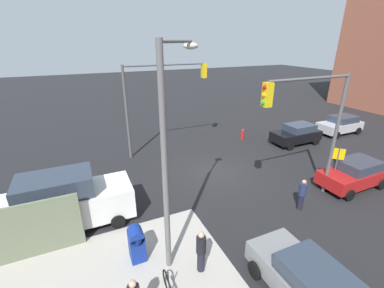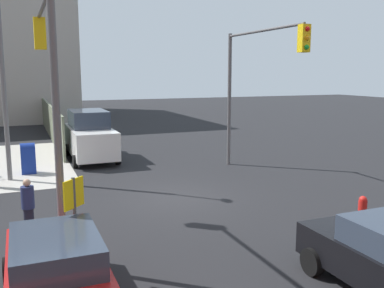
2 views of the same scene
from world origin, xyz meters
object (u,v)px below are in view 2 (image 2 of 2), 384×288
Objects in this scene: street_lamp_corner at (9,71)px; pedestrian_crossing at (28,206)px; fire_hydrant at (362,210)px; traffic_signal_nw_corner at (48,73)px; hatchback_red at (56,269)px; traffic_signal_se_corner at (255,71)px; mailbox_blue at (28,157)px; van_white_delivery at (90,136)px.

pedestrian_crossing is at bearing -177.22° from street_lamp_corner.
street_lamp_corner is at bearing 44.40° from fire_hydrant.
traffic_signal_nw_corner is 1.64× the size of hatchback_red.
traffic_signal_se_corner is 1.64× the size of hatchback_red.
traffic_signal_se_corner is at bearing -113.35° from mailbox_blue.
traffic_signal_nw_corner is at bearing 75.34° from pedestrian_crossing.
hatchback_red is (-12.58, -0.19, 0.08)m from mailbox_blue.
traffic_signal_se_corner is 13.16m from hatchback_red.
street_lamp_corner is at bearing 7.86° from traffic_signal_nw_corner.
street_lamp_corner is 8.51× the size of fire_hydrant.
van_white_delivery is 11.07m from pedestrian_crossing.
traffic_signal_se_corner is at bearing -47.66° from hatchback_red.
traffic_signal_se_corner is 3.90× the size of pedestrian_crossing.
street_lamp_corner is 1.48× the size of van_white_delivery.
street_lamp_corner reaches higher than pedestrian_crossing.
traffic_signal_nw_corner reaches higher than hatchback_red.
fire_hydrant is at bearing -135.60° from street_lamp_corner.
mailbox_blue is 14.50m from fire_hydrant.
fire_hydrant is (-11.20, -9.20, -0.28)m from mailbox_blue.
mailbox_blue is 0.26× the size of van_white_delivery.
van_white_delivery is (3.59, -3.74, -3.42)m from street_lamp_corner.
hatchback_red is (-3.82, 0.31, -3.77)m from traffic_signal_nw_corner.
street_lamp_corner is 4.80× the size of pedestrian_crossing.
traffic_signal_nw_corner is 7.58m from street_lamp_corner.
hatchback_red reaches higher than mailbox_blue.
fire_hydrant is 14.82m from van_white_delivery.
traffic_signal_se_corner is 11.06m from mailbox_blue.
fire_hydrant is at bearing -156.09° from van_white_delivery.
street_lamp_corner reaches higher than traffic_signal_nw_corner.
traffic_signal_nw_corner is 0.81× the size of street_lamp_corner.
mailbox_blue is 3.99m from van_white_delivery.
traffic_signal_nw_corner is at bearing -172.14° from street_lamp_corner.
hatchback_red is at bearing 132.34° from traffic_signal_se_corner.
traffic_signal_se_corner is 0.81× the size of street_lamp_corner.
mailbox_blue is at bearing 0.87° from hatchback_red.
street_lamp_corner is at bearing 133.85° from van_white_delivery.
hatchback_red is (-11.32, -0.73, -3.86)m from street_lamp_corner.
pedestrian_crossing is (0.57, 0.70, -3.74)m from traffic_signal_nw_corner.
traffic_signal_se_corner reaches higher than mailbox_blue.
traffic_signal_nw_corner is 5.37m from hatchback_red.
fire_hydrant is at bearing -140.60° from mailbox_blue.
traffic_signal_nw_corner is 6.91× the size of fire_hydrant.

